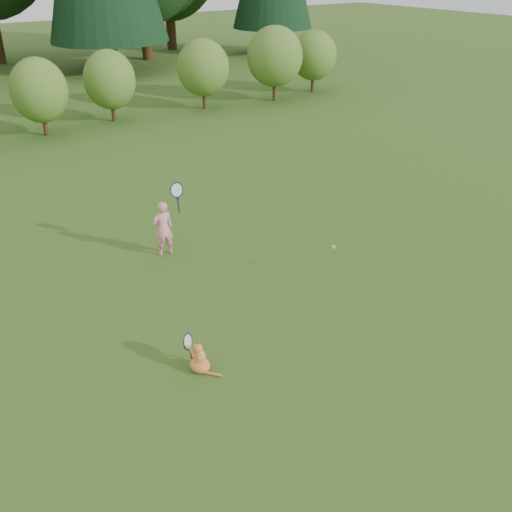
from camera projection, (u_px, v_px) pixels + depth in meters
ground at (273, 314)px, 9.56m from camera, size 100.00×100.00×0.00m
shrub_row at (36, 92)px, 18.35m from camera, size 28.00×3.00×2.80m
child at (164, 227)px, 11.22m from camera, size 0.63×0.36×1.69m
cat at (199, 357)px, 8.18m from camera, size 0.39×0.65×0.63m
tennis_ball at (333, 247)px, 10.33m from camera, size 0.07×0.07×0.07m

